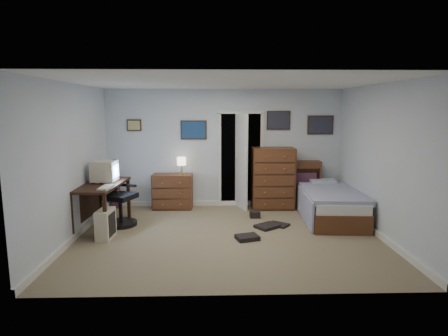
# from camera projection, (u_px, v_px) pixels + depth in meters

# --- Properties ---
(floor) EXTENTS (5.00, 4.00, 0.02)m
(floor) POSITION_uv_depth(u_px,v_px,m) (228.00, 236.00, 6.23)
(floor) COLOR #83765A
(floor) RESTS_ON ground
(computer_desk) EXTENTS (0.72, 1.42, 0.80)m
(computer_desk) POSITION_uv_depth(u_px,v_px,m) (97.00, 194.00, 6.58)
(computer_desk) COLOR #331911
(computer_desk) RESTS_ON floor
(crt_monitor) EXTENTS (0.44, 0.41, 0.38)m
(crt_monitor) POSITION_uv_depth(u_px,v_px,m) (105.00, 171.00, 6.66)
(crt_monitor) COLOR beige
(crt_monitor) RESTS_ON computer_desk
(keyboard) EXTENTS (0.19, 0.43, 0.03)m
(keyboard) POSITION_uv_depth(u_px,v_px,m) (106.00, 187.00, 6.20)
(keyboard) COLOR beige
(keyboard) RESTS_ON computer_desk
(pc_tower) EXTENTS (0.25, 0.46, 0.48)m
(pc_tower) POSITION_uv_depth(u_px,v_px,m) (106.00, 224.00, 6.10)
(pc_tower) COLOR beige
(pc_tower) RESTS_ON floor
(office_chair) EXTENTS (0.74, 0.74, 1.18)m
(office_chair) POSITION_uv_depth(u_px,v_px,m) (117.00, 201.00, 6.76)
(office_chair) COLOR black
(office_chair) RESTS_ON floor
(media_stack) EXTENTS (0.16, 0.16, 0.79)m
(media_stack) POSITION_uv_depth(u_px,v_px,m) (116.00, 190.00, 7.95)
(media_stack) COLOR maroon
(media_stack) RESTS_ON floor
(low_dresser) EXTENTS (0.84, 0.44, 0.74)m
(low_dresser) POSITION_uv_depth(u_px,v_px,m) (173.00, 191.00, 7.89)
(low_dresser) COLOR brown
(low_dresser) RESTS_ON floor
(table_lamp) EXTENTS (0.19, 0.19, 0.36)m
(table_lamp) POSITION_uv_depth(u_px,v_px,m) (182.00, 162.00, 7.80)
(table_lamp) COLOR gold
(table_lamp) RESTS_ON low_dresser
(doorway) EXTENTS (0.96, 1.12, 2.05)m
(doorway) POSITION_uv_depth(u_px,v_px,m) (240.00, 158.00, 8.32)
(doorway) COLOR black
(doorway) RESTS_ON floor
(tall_dresser) EXTENTS (0.88, 0.52, 1.29)m
(tall_dresser) POSITION_uv_depth(u_px,v_px,m) (273.00, 178.00, 7.88)
(tall_dresser) COLOR brown
(tall_dresser) RESTS_ON floor
(headboard_bookcase) EXTENTS (1.10, 0.29, 0.99)m
(headboard_bookcase) POSITION_uv_depth(u_px,v_px,m) (294.00, 183.00, 8.03)
(headboard_bookcase) COLOR brown
(headboard_bookcase) RESTS_ON floor
(bed) EXTENTS (1.14, 1.98, 0.63)m
(bed) POSITION_uv_depth(u_px,v_px,m) (330.00, 204.00, 7.14)
(bed) COLOR brown
(bed) RESTS_ON floor
(wall_posters) EXTENTS (4.38, 0.04, 0.60)m
(wall_posters) POSITION_uv_depth(u_px,v_px,m) (251.00, 125.00, 7.92)
(wall_posters) COLOR #331E11
(wall_posters) RESTS_ON floor
(floor_clutter) EXTENTS (1.06, 1.49, 0.12)m
(floor_clutter) POSITION_uv_depth(u_px,v_px,m) (261.00, 227.00, 6.60)
(floor_clutter) COLOR black
(floor_clutter) RESTS_ON floor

